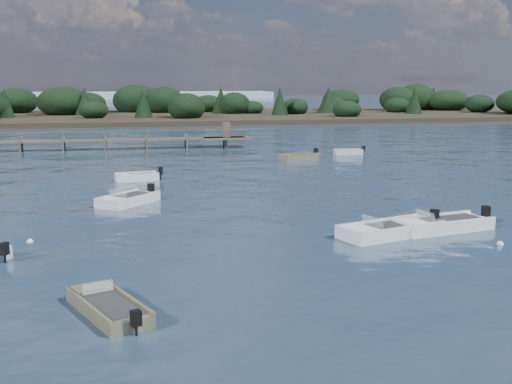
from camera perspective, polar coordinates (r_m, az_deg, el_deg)
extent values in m
plane|color=#19283A|center=(82.09, -6.76, 4.79)|extent=(400.00, 400.00, 0.00)
cube|color=black|center=(28.12, -21.46, -4.71)|extent=(0.38, 0.40, 0.51)
cylinder|color=black|center=(28.23, -21.40, -5.59)|extent=(0.13, 0.13, 0.51)
cube|color=#716C4B|center=(21.36, -12.97, -10.28)|extent=(2.85, 4.18, 0.60)
cube|color=#716C4B|center=(22.57, -14.41, -8.29)|extent=(1.57, 1.37, 0.12)
cube|color=#262629|center=(20.99, -12.68, -9.82)|extent=(2.10, 2.91, 0.10)
cube|color=#716C4B|center=(21.02, -14.73, -9.68)|extent=(1.61, 3.66, 0.12)
cube|color=#716C4B|center=(21.48, -11.31, -9.11)|extent=(1.61, 3.66, 0.12)
cube|color=black|center=(19.33, -10.62, -10.96)|extent=(0.36, 0.33, 0.47)
cylinder|color=black|center=(19.48, -10.58, -12.08)|extent=(0.11, 0.11, 0.47)
cube|color=silver|center=(21.94, -13.86, -8.23)|extent=(1.01, 0.53, 0.36)
cube|color=silver|center=(48.03, -10.54, 1.12)|extent=(3.24, 1.71, 0.72)
cube|color=silver|center=(47.77, -11.94, 1.53)|extent=(0.91, 1.22, 0.14)
cube|color=#262629|center=(48.02, -10.27, 1.53)|extent=(2.23, 1.31, 0.12)
cube|color=silver|center=(47.43, -10.43, 1.52)|extent=(3.06, 0.62, 0.14)
cube|color=silver|center=(48.51, -10.68, 1.70)|extent=(3.06, 0.62, 0.14)
cube|color=black|center=(48.29, -8.50, 1.88)|extent=(0.34, 0.39, 0.57)
cylinder|color=black|center=(48.37, -8.48, 1.30)|extent=(0.12, 0.12, 0.57)
cube|color=silver|center=(39.17, -11.28, -0.91)|extent=(3.93, 4.16, 0.72)
cube|color=silver|center=(37.98, -12.76, -0.65)|extent=(1.85, 1.77, 0.14)
cube|color=#262629|center=(39.34, -11.01, -0.35)|extent=(2.84, 2.97, 0.12)
cube|color=silver|center=(38.56, -10.35, -0.41)|extent=(2.66, 3.07, 0.14)
cube|color=silver|center=(39.63, -12.23, -0.19)|extent=(2.66, 3.07, 0.14)
cube|color=black|center=(40.74, -9.33, 0.35)|extent=(0.45, 0.45, 0.57)
cylinder|color=black|center=(40.83, -9.31, -0.33)|extent=(0.15, 0.15, 0.57)
cube|color=silver|center=(38.40, -12.15, -0.14)|extent=(1.09, 0.97, 0.43)
cube|color=#ADB2B4|center=(64.32, 8.18, 3.40)|extent=(2.83, 1.23, 0.65)
cube|color=#ADB2B4|center=(63.97, 7.28, 3.73)|extent=(0.71, 1.03, 0.13)
cube|color=#262629|center=(64.36, 8.38, 3.68)|extent=(1.93, 0.97, 0.11)
cube|color=#ADB2B4|center=(63.81, 8.32, 3.69)|extent=(2.79, 0.23, 0.13)
cube|color=#ADB2B4|center=(64.76, 8.06, 3.79)|extent=(2.79, 0.23, 0.13)
cube|color=black|center=(64.76, 9.54, 3.85)|extent=(0.27, 0.33, 0.51)
cylinder|color=black|center=(64.81, 9.53, 3.46)|extent=(0.10, 0.10, 0.51)
cube|color=#716C4B|center=(59.66, 3.81, 2.98)|extent=(4.07, 2.89, 0.72)
cube|color=#716C4B|center=(58.70, 2.72, 3.29)|extent=(1.37, 1.56, 0.14)
cube|color=#262629|center=(59.82, 4.03, 3.33)|extent=(2.84, 2.12, 0.12)
cube|color=#716C4B|center=(59.11, 4.22, 3.32)|extent=(3.52, 1.68, 0.14)
cube|color=#716C4B|center=(60.12, 3.41, 3.44)|extent=(3.52, 1.68, 0.14)
cube|color=black|center=(60.98, 5.35, 3.63)|extent=(0.41, 0.44, 0.57)
cylinder|color=black|center=(61.03, 5.34, 3.17)|extent=(0.14, 0.14, 0.57)
cube|color=silver|center=(31.43, 11.89, -3.61)|extent=(5.57, 3.50, 0.76)
cube|color=silver|center=(30.07, 9.09, -3.27)|extent=(1.74, 2.07, 0.15)
cube|color=#262629|center=(31.63, 12.47, -2.88)|extent=(3.86, 2.60, 0.13)
cube|color=silver|center=(30.68, 13.05, -3.14)|extent=(5.00, 1.77, 0.15)
cube|color=silver|center=(32.00, 10.82, -2.51)|extent=(5.00, 1.77, 0.15)
cube|color=black|center=(33.25, 15.58, -2.00)|extent=(0.41, 0.45, 0.60)
cylinder|color=black|center=(33.36, 15.54, -2.88)|extent=(0.14, 0.14, 0.60)
cube|color=silver|center=(30.53, 10.33, -2.60)|extent=(0.61, 1.39, 0.46)
cube|color=silver|center=(33.16, 16.25, -3.09)|extent=(5.29, 2.91, 0.78)
cube|color=silver|center=(31.88, 13.67, -2.64)|extent=(1.53, 1.92, 0.16)
cube|color=#262629|center=(33.33, 16.81, -2.40)|extent=(3.64, 2.20, 0.13)
cube|color=silver|center=(32.41, 17.29, -2.61)|extent=(4.92, 1.19, 0.16)
cube|color=silver|center=(33.72, 15.33, -2.03)|extent=(4.92, 1.19, 0.16)
cube|color=black|center=(34.85, 19.75, -1.66)|extent=(0.38, 0.44, 0.61)
cylinder|color=black|center=(34.95, 19.70, -2.52)|extent=(0.13, 0.13, 0.61)
cube|color=silver|center=(32.31, 14.82, -2.04)|extent=(0.46, 1.37, 0.47)
sphere|color=silver|center=(31.17, 20.87, -4.38)|extent=(0.32, 0.32, 0.32)
sphere|color=silver|center=(31.33, -19.45, -4.22)|extent=(0.32, 0.32, 0.32)
cube|color=brown|center=(70.62, -2.66, 4.82)|extent=(5.00, 3.20, 0.18)
cube|color=brown|center=(70.54, -2.67, 5.55)|extent=(0.80, 0.80, 1.60)
cylinder|color=brown|center=(69.72, -20.27, 3.65)|extent=(0.20, 0.20, 2.20)
cylinder|color=brown|center=(71.40, -20.08, 3.80)|extent=(0.20, 0.20, 2.20)
cylinder|color=brown|center=(69.22, -16.77, 3.80)|extent=(0.20, 0.20, 2.20)
cylinder|color=brown|center=(70.91, -16.66, 3.94)|extent=(0.20, 0.20, 2.20)
cylinder|color=brown|center=(68.97, -13.24, 3.94)|extent=(0.20, 0.20, 2.20)
cylinder|color=brown|center=(70.67, -13.20, 4.08)|extent=(0.20, 0.20, 2.20)
cylinder|color=brown|center=(68.99, -9.68, 4.06)|extent=(0.20, 0.20, 2.20)
cylinder|color=brown|center=(70.69, -9.74, 4.20)|extent=(0.20, 0.20, 2.20)
cylinder|color=brown|center=(69.27, -6.15, 4.17)|extent=(0.20, 0.20, 2.20)
cylinder|color=brown|center=(70.97, -6.29, 4.31)|extent=(0.20, 0.20, 2.20)
cylinder|color=brown|center=(69.82, -2.65, 4.27)|extent=(0.20, 0.20, 2.20)
cylinder|color=brown|center=(71.50, -2.87, 4.40)|extent=(0.20, 0.20, 2.20)
cube|color=black|center=(125.84, 3.07, 6.65)|extent=(190.00, 40.00, 1.60)
ellipsoid|color=black|center=(125.70, 3.09, 7.92)|extent=(180.50, 36.00, 4.40)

